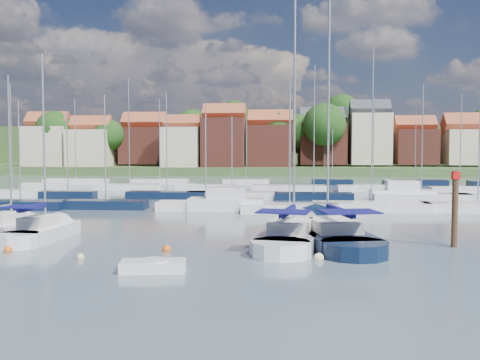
{
  "coord_description": "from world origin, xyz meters",
  "views": [
    {
      "loc": [
        0.13,
        -29.74,
        5.83
      ],
      "look_at": [
        -3.5,
        14.0,
        3.26
      ],
      "focal_mm": 40.0,
      "sensor_mm": 36.0,
      "label": 1
    }
  ],
  "objects": [
    {
      "name": "timber_piling",
      "position": [
        10.19,
        2.58,
        1.37
      ],
      "size": [
        0.4,
        0.4,
        6.77
      ],
      "color": "#4C331E",
      "rests_on": "ground"
    },
    {
      "name": "buoy_a",
      "position": [
        -15.44,
        -1.03,
        0.0
      ],
      "size": [
        0.47,
        0.47,
        0.47
      ],
      "primitive_type": "sphere",
      "color": "#D85914",
      "rests_on": "ground"
    },
    {
      "name": "buoy_e",
      "position": [
        0.64,
        6.77,
        0.0
      ],
      "size": [
        0.51,
        0.51,
        0.51
      ],
      "primitive_type": "sphere",
      "color": "#D85914",
      "rests_on": "ground"
    },
    {
      "name": "marina_field",
      "position": [
        1.91,
        35.15,
        0.43
      ],
      "size": [
        79.62,
        41.41,
        15.93
      ],
      "color": "silver",
      "rests_on": "ground"
    },
    {
      "name": "ground",
      "position": [
        0.0,
        40.0,
        0.0
      ],
      "size": [
        260.0,
        260.0,
        0.0
      ],
      "primitive_type": "plane",
      "color": "#43505B",
      "rests_on": "ground"
    },
    {
      "name": "far_shore_town",
      "position": [
        2.23,
        132.67,
        4.61
      ],
      "size": [
        212.46,
        90.0,
        22.27
      ],
      "color": "#3D5B2D",
      "rests_on": "ground"
    },
    {
      "name": "sailboat_centre",
      "position": [
        0.93,
        4.5,
        0.35
      ],
      "size": [
        5.47,
        12.96,
        17.03
      ],
      "rotation": [
        0.0,
        0.0,
        1.39
      ],
      "color": "silver",
      "rests_on": "ground"
    },
    {
      "name": "sailboat_far",
      "position": [
        -18.39,
        5.52,
        0.34
      ],
      "size": [
        3.59,
        8.96,
        11.68
      ],
      "rotation": [
        0.0,
        0.0,
        1.42
      ],
      "color": "silver",
      "rests_on": "ground"
    },
    {
      "name": "sailboat_navy",
      "position": [
        2.57,
        5.45,
        0.34
      ],
      "size": [
        6.55,
        14.44,
        19.23
      ],
      "rotation": [
        0.0,
        0.0,
        1.78
      ],
      "color": "black",
      "rests_on": "ground"
    },
    {
      "name": "buoy_c",
      "position": [
        -6.53,
        -0.04,
        0.0
      ],
      "size": [
        0.5,
        0.5,
        0.5
      ],
      "primitive_type": "sphere",
      "color": "#D85914",
      "rests_on": "ground"
    },
    {
      "name": "buoy_b",
      "position": [
        -10.61,
        -2.58,
        0.0
      ],
      "size": [
        0.41,
        0.41,
        0.41
      ],
      "primitive_type": "sphere",
      "color": "beige",
      "rests_on": "ground"
    },
    {
      "name": "tender",
      "position": [
        -6.05,
        -5.08,
        0.26
      ],
      "size": [
        3.26,
        1.86,
        0.67
      ],
      "rotation": [
        0.0,
        0.0,
        0.14
      ],
      "color": "silver",
      "rests_on": "ground"
    },
    {
      "name": "sailboat_left",
      "position": [
        -15.4,
        4.27,
        0.37
      ],
      "size": [
        2.93,
        9.54,
        12.93
      ],
      "rotation": [
        0.0,
        0.0,
        1.52
      ],
      "color": "silver",
      "rests_on": "ground"
    },
    {
      "name": "buoy_d",
      "position": [
        1.97,
        -1.71,
        0.0
      ],
      "size": [
        0.52,
        0.52,
        0.52
      ],
      "primitive_type": "sphere",
      "color": "beige",
      "rests_on": "ground"
    }
  ]
}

